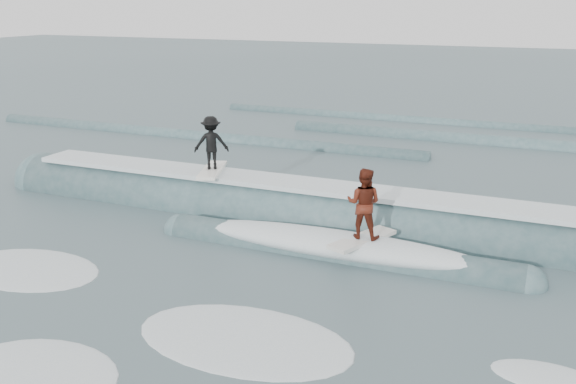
% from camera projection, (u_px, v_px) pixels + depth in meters
% --- Properties ---
extents(ground, '(160.00, 160.00, 0.00)m').
position_uv_depth(ground, '(209.00, 294.00, 13.90)').
color(ground, '#3A4F55').
rests_on(ground, ground).
extents(breaking_wave, '(21.17, 3.83, 2.10)m').
position_uv_depth(breaking_wave, '(306.00, 222.00, 18.23)').
color(breaking_wave, '#35555A').
rests_on(breaking_wave, ground).
extents(surfer_black, '(1.19, 2.07, 1.70)m').
position_uv_depth(surfer_black, '(211.00, 145.00, 19.17)').
color(surfer_black, white).
rests_on(surfer_black, ground).
extents(surfer_red, '(1.29, 2.06, 1.83)m').
position_uv_depth(surfer_red, '(364.00, 207.00, 15.37)').
color(surfer_red, silver).
rests_on(surfer_red, ground).
extents(whitewater, '(13.99, 5.41, 0.10)m').
position_uv_depth(whitewater, '(172.00, 346.00, 11.83)').
color(whitewater, white).
rests_on(whitewater, ground).
extents(far_swells, '(36.70, 8.65, 0.80)m').
position_uv_depth(far_swells, '(390.00, 137.00, 29.63)').
color(far_swells, '#35555A').
rests_on(far_swells, ground).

